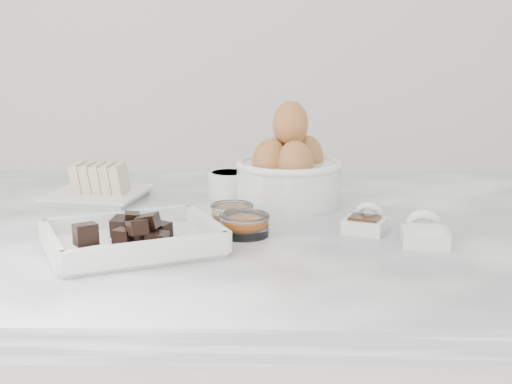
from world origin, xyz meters
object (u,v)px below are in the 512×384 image
at_px(sugar_ramekin, 229,183).
at_px(salt_spoon, 425,233).
at_px(vanilla_spoon, 366,222).
at_px(chocolate_dish, 132,233).
at_px(egg_bowl, 289,170).
at_px(honey_bowl, 232,213).
at_px(zest_bowl, 244,224).
at_px(butter_plate, 96,186).

distance_m(sugar_ramekin, salt_spoon, 0.40).
height_order(sugar_ramekin, vanilla_spoon, same).
bearing_deg(vanilla_spoon, sugar_ramekin, 133.53).
distance_m(chocolate_dish, egg_bowl, 0.35).
bearing_deg(vanilla_spoon, egg_bowl, 121.01).
bearing_deg(chocolate_dish, honey_bowl, 49.05).
bearing_deg(honey_bowl, zest_bowl, -74.11).
relative_size(chocolate_dish, honey_bowl, 4.10).
bearing_deg(salt_spoon, butter_plate, 153.22).
height_order(egg_bowl, zest_bowl, egg_bowl).
bearing_deg(vanilla_spoon, honey_bowl, 165.33).
relative_size(butter_plate, vanilla_spoon, 2.16).
distance_m(chocolate_dish, salt_spoon, 0.40).
relative_size(butter_plate, honey_bowl, 2.69).
xyz_separation_m(chocolate_dish, sugar_ramekin, (0.11, 0.31, 0.00)).
bearing_deg(sugar_ramekin, zest_bowl, -81.92).
height_order(chocolate_dish, vanilla_spoon, chocolate_dish).
bearing_deg(vanilla_spoon, zest_bowl, -172.91).
height_order(honey_bowl, vanilla_spoon, vanilla_spoon).
relative_size(egg_bowl, honey_bowl, 2.72).
height_order(zest_bowl, vanilla_spoon, vanilla_spoon).
xyz_separation_m(chocolate_dish, zest_bowl, (0.15, 0.07, -0.01)).
bearing_deg(salt_spoon, zest_bowl, 171.33).
bearing_deg(egg_bowl, butter_plate, 176.46).
bearing_deg(zest_bowl, honey_bowl, 105.89).
relative_size(sugar_ramekin, honey_bowl, 1.12).
bearing_deg(egg_bowl, honey_bowl, -125.44).
height_order(vanilla_spoon, salt_spoon, salt_spoon).
bearing_deg(egg_bowl, sugar_ramekin, 157.11).
distance_m(egg_bowl, salt_spoon, 0.30).
distance_m(egg_bowl, zest_bowl, 0.21).
xyz_separation_m(egg_bowl, zest_bowl, (-0.07, -0.20, -0.04)).
relative_size(sugar_ramekin, egg_bowl, 0.41).
relative_size(butter_plate, salt_spoon, 2.20).
distance_m(chocolate_dish, sugar_ramekin, 0.33).
xyz_separation_m(chocolate_dish, salt_spoon, (0.39, 0.03, -0.01)).
relative_size(honey_bowl, zest_bowl, 0.90).
xyz_separation_m(egg_bowl, vanilla_spoon, (0.11, -0.18, -0.04)).
distance_m(sugar_ramekin, egg_bowl, 0.12).
xyz_separation_m(sugar_ramekin, egg_bowl, (0.10, -0.04, 0.03)).
height_order(butter_plate, honey_bowl, butter_plate).
xyz_separation_m(sugar_ramekin, honey_bowl, (0.01, -0.17, -0.01)).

